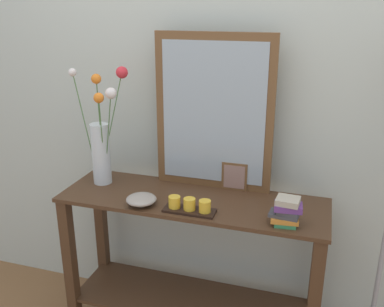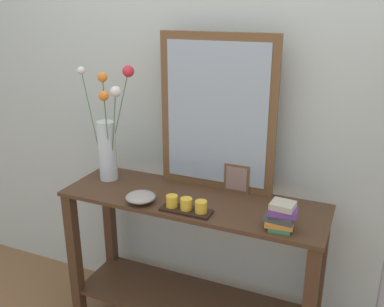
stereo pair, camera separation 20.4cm
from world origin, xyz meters
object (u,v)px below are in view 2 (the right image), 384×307
picture_frame_small (237,178)px  mirror_leaning (217,114)px  decorative_bowl (141,197)px  book_stack (281,216)px  candle_tray (186,206)px  tall_vase_left (108,138)px  console_table (192,256)px

picture_frame_small → mirror_leaning: bearing=173.6°
picture_frame_small → decorative_bowl: (-0.39, -0.31, -0.05)m
book_stack → picture_frame_small: bearing=134.7°
mirror_leaning → candle_tray: bearing=-94.6°
mirror_leaning → candle_tray: size_ratio=3.25×
decorative_bowl → book_stack: bearing=0.7°
mirror_leaning → picture_frame_small: (0.12, -0.01, -0.32)m
candle_tray → book_stack: 0.44m
tall_vase_left → candle_tray: size_ratio=2.54×
candle_tray → book_stack: bearing=1.1°
tall_vase_left → candle_tray: tall_vase_left is taller
tall_vase_left → book_stack: size_ratio=4.27×
mirror_leaning → tall_vase_left: bearing=-167.0°
console_table → decorative_bowl: decorative_bowl is taller
candle_tray → console_table: bearing=102.7°
console_table → candle_tray: size_ratio=5.46×
tall_vase_left → picture_frame_small: bearing=9.7°
picture_frame_small → book_stack: 0.42m
console_table → book_stack: bearing=-15.6°
picture_frame_small → book_stack: bearing=-45.3°
console_table → tall_vase_left: 0.76m
mirror_leaning → book_stack: 0.62m
candle_tray → picture_frame_small: bearing=64.5°
mirror_leaning → picture_frame_small: 0.34m
tall_vase_left → decorative_bowl: tall_vase_left is taller
tall_vase_left → decorative_bowl: bearing=-32.2°
console_table → picture_frame_small: (0.18, 0.17, 0.40)m
console_table → mirror_leaning: mirror_leaning is taller
mirror_leaning → book_stack: bearing=-36.9°
picture_frame_small → decorative_bowl: bearing=-141.9°
mirror_leaning → tall_vase_left: 0.60m
console_table → mirror_leaning: bearing=72.3°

